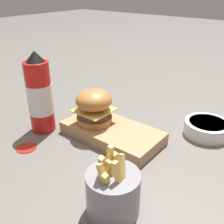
{
  "coord_description": "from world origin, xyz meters",
  "views": [
    {
      "loc": [
        0.4,
        -0.45,
        0.41
      ],
      "look_at": [
        -0.01,
        0.06,
        0.09
      ],
      "focal_mm": 42.0,
      "sensor_mm": 36.0,
      "label": 1
    }
  ],
  "objects_px": {
    "side_bowl": "(207,128)",
    "spoon": "(91,103)",
    "fries_basket": "(113,192)",
    "burger": "(94,106)",
    "ketchup_bottle": "(40,96)",
    "serving_board": "(112,133)"
  },
  "relations": [
    {
      "from": "side_bowl",
      "to": "burger",
      "type": "bearing_deg",
      "value": -143.25
    },
    {
      "from": "fries_basket",
      "to": "spoon",
      "type": "height_order",
      "value": "fries_basket"
    },
    {
      "from": "ketchup_bottle",
      "to": "fries_basket",
      "type": "bearing_deg",
      "value": -17.96
    },
    {
      "from": "burger",
      "to": "fries_basket",
      "type": "height_order",
      "value": "fries_basket"
    },
    {
      "from": "ketchup_bottle",
      "to": "spoon",
      "type": "distance_m",
      "value": 0.25
    },
    {
      "from": "ketchup_bottle",
      "to": "fries_basket",
      "type": "distance_m",
      "value": 0.4
    },
    {
      "from": "ketchup_bottle",
      "to": "spoon",
      "type": "height_order",
      "value": "ketchup_bottle"
    },
    {
      "from": "fries_basket",
      "to": "burger",
      "type": "bearing_deg",
      "value": 138.73
    },
    {
      "from": "burger",
      "to": "side_bowl",
      "type": "relative_size",
      "value": 0.8
    },
    {
      "from": "fries_basket",
      "to": "side_bowl",
      "type": "relative_size",
      "value": 1.07
    },
    {
      "from": "ketchup_bottle",
      "to": "spoon",
      "type": "relative_size",
      "value": 1.73
    },
    {
      "from": "fries_basket",
      "to": "ketchup_bottle",
      "type": "bearing_deg",
      "value": 162.04
    },
    {
      "from": "burger",
      "to": "ketchup_bottle",
      "type": "bearing_deg",
      "value": -148.07
    },
    {
      "from": "serving_board",
      "to": "spoon",
      "type": "bearing_deg",
      "value": 147.04
    },
    {
      "from": "burger",
      "to": "spoon",
      "type": "relative_size",
      "value": 0.75
    },
    {
      "from": "side_bowl",
      "to": "spoon",
      "type": "relative_size",
      "value": 0.94
    },
    {
      "from": "ketchup_bottle",
      "to": "spoon",
      "type": "bearing_deg",
      "value": 93.14
    },
    {
      "from": "serving_board",
      "to": "fries_basket",
      "type": "xyz_separation_m",
      "value": [
        0.17,
        -0.21,
        0.03
      ]
    },
    {
      "from": "fries_basket",
      "to": "spoon",
      "type": "relative_size",
      "value": 1.0
    },
    {
      "from": "ketchup_bottle",
      "to": "burger",
      "type": "bearing_deg",
      "value": 31.93
    },
    {
      "from": "serving_board",
      "to": "side_bowl",
      "type": "xyz_separation_m",
      "value": [
        0.21,
        0.19,
        0.0
      ]
    },
    {
      "from": "serving_board",
      "to": "fries_basket",
      "type": "bearing_deg",
      "value": -50.92
    }
  ]
}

